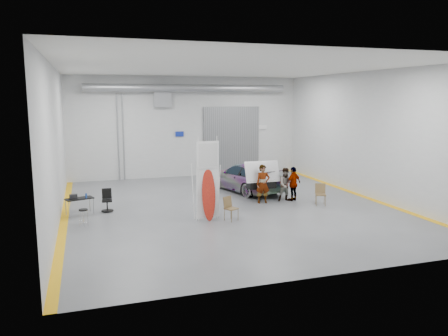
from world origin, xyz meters
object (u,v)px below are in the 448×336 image
object	(u,v)px
sedan_car	(245,177)
shop_stool	(84,218)
person_a	(263,184)
person_b	(286,185)
folding_chair_far	(320,199)
work_table	(78,198)
surfboard_display	(208,187)
person_c	(293,184)
folding_chair_near	(231,213)
office_chair	(107,202)

from	to	relation	value
sedan_car	shop_stool	size ratio (longest dim) A/B	7.29
person_a	person_b	bearing A→B (deg)	6.40
folding_chair_far	work_table	xyz separation A→B (m)	(-10.27, 1.64, 0.39)
surfboard_display	person_c	bearing A→B (deg)	17.66
person_b	folding_chair_near	size ratio (longest dim) A/B	1.68
folding_chair_far	sedan_car	bearing A→B (deg)	141.78
office_chair	folding_chair_far	bearing A→B (deg)	-8.00
surfboard_display	office_chair	xyz separation A→B (m)	(-3.67, 2.68, -0.93)
person_c	folding_chair_near	distance (m)	4.48
person_a	folding_chair_near	world-z (taller)	person_a
shop_stool	office_chair	bearing A→B (deg)	65.51
sedan_car	office_chair	distance (m)	7.29
folding_chair_near	office_chair	size ratio (longest dim) A/B	0.99
folding_chair_near	folding_chair_far	bearing A→B (deg)	-15.58
surfboard_display	office_chair	world-z (taller)	surfboard_display
folding_chair_far	shop_stool	world-z (taller)	folding_chair_far
folding_chair_near	office_chair	distance (m)	5.41
shop_stool	work_table	size ratio (longest dim) A/B	0.56
person_a	shop_stool	world-z (taller)	person_a
surfboard_display	folding_chair_far	xyz separation A→B (m)	(5.45, 0.84, -1.04)
sedan_car	folding_chair_near	size ratio (longest dim) A/B	5.27
work_table	office_chair	size ratio (longest dim) A/B	1.28
person_c	office_chair	xyz separation A→B (m)	(-8.37, 0.66, -0.39)
person_a	shop_stool	xyz separation A→B (m)	(-7.79, -1.42, -0.55)
surfboard_display	folding_chair_near	size ratio (longest dim) A/B	3.55
sedan_car	work_table	size ratio (longest dim) A/B	4.08
person_a	work_table	size ratio (longest dim) A/B	1.47
person_c	work_table	bearing A→B (deg)	-26.43
sedan_car	person_a	distance (m)	2.76
surfboard_display	folding_chair_near	world-z (taller)	surfboard_display
office_chair	sedan_car	bearing A→B (deg)	20.11
person_b	folding_chair_far	distance (m)	1.70
person_a	surfboard_display	size ratio (longest dim) A/B	0.53
sedan_car	folding_chair_near	distance (m)	5.60
work_table	person_c	bearing A→B (deg)	-2.77
sedan_car	work_table	world-z (taller)	sedan_car
folding_chair_near	shop_stool	xyz separation A→B (m)	(-5.50, 0.85, 0.04)
folding_chair_near	office_chair	world-z (taller)	office_chair
surfboard_display	person_b	bearing A→B (deg)	19.42
surfboard_display	folding_chair_far	world-z (taller)	surfboard_display
shop_stool	work_table	world-z (taller)	work_table
surfboard_display	work_table	bearing A→B (deg)	147.06
office_chair	folding_chair_near	bearing A→B (deg)	-29.35
sedan_car	person_a	size ratio (longest dim) A/B	2.78
surfboard_display	shop_stool	bearing A→B (deg)	166.86
sedan_car	person_c	distance (m)	3.08
surfboard_display	folding_chair_near	xyz separation A→B (m)	(0.88, -0.24, -1.05)
person_a	sedan_car	bearing A→B (deg)	93.46
person_b	folding_chair_near	xyz separation A→B (m)	(-3.45, -2.27, -0.49)
sedan_car	person_b	size ratio (longest dim) A/B	3.14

